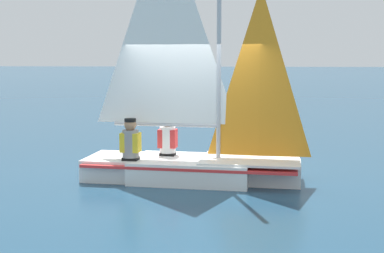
# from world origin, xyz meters

# --- Properties ---
(ground_plane) EXTENTS (260.00, 260.00, 0.00)m
(ground_plane) POSITION_xyz_m (0.00, 0.00, 0.00)
(ground_plane) COLOR navy
(sailboat_main) EXTENTS (1.70, 4.08, 4.91)m
(sailboat_main) POSITION_xyz_m (0.00, 0.02, 0.70)
(sailboat_main) COLOR white
(sailboat_main) RESTS_ON ground_plane
(sailor_helm) EXTENTS (0.32, 0.36, 1.16)m
(sailor_helm) POSITION_xyz_m (0.30, 0.50, 0.63)
(sailor_helm) COLOR black
(sailor_helm) RESTS_ON ground_plane
(sailor_crew) EXTENTS (0.32, 0.36, 1.16)m
(sailor_crew) POSITION_xyz_m (-0.25, 1.10, 0.63)
(sailor_crew) COLOR black
(sailor_crew) RESTS_ON ground_plane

